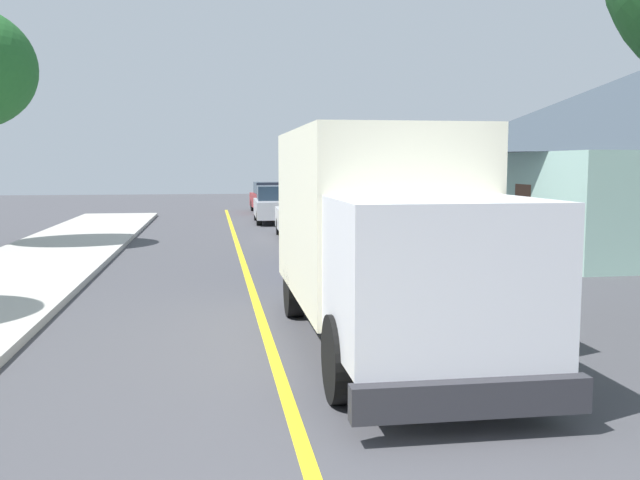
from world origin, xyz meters
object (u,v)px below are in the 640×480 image
Objects in this scene: parked_car_far at (275,205)px; parked_car_mid at (304,216)px; parked_car_furthest at (269,198)px; parked_van_across at (438,234)px; stop_sign at (469,206)px; box_truck at (380,225)px; parked_car_near at (335,238)px.

parked_car_mid is at bearing -86.48° from parked_car_far.
parked_car_furthest is 1.01× the size of parked_van_across.
parked_van_across is at bearing -77.01° from parked_car_far.
stop_sign is (1.76, -11.80, 1.06)m from parked_car_mid.
stop_sign is at bearing -81.53° from parked_car_mid.
box_truck is 14.97m from parked_car_mid.
parked_car_far is 1.00× the size of parked_van_across.
parked_car_furthest is at bearing 97.97° from parked_van_across.
parked_car_mid is 1.00× the size of parked_car_far.
stop_sign reaches higher than parked_car_furthest.
box_truck is at bearing -93.10° from parked_car_mid.
parked_car_mid is at bearing 86.90° from box_truck.
parked_van_across is at bearing 10.88° from parked_car_near.
parked_van_across is at bearing 66.12° from box_truck.
parked_car_far is 18.83m from stop_sign.
parked_car_furthest is at bearing 94.23° from stop_sign.
box_truck is 1.61× the size of parked_car_near.
box_truck is at bearing -95.01° from parked_car_near.
parked_car_mid is 1.00× the size of parked_car_furthest.
parked_car_near is at bearing 113.64° from stop_sign.
parked_car_near is at bearing -88.92° from parked_car_far.
parked_car_furthest is (0.69, 28.54, -0.97)m from box_truck.
parked_car_far is at bearing 88.98° from box_truck.
parked_car_far is 1.68× the size of stop_sign.
box_truck is at bearing -91.02° from parked_car_far.
parked_car_furthest is 1.68× the size of stop_sign.
parked_car_far is 14.11m from parked_van_across.
stop_sign is (1.88, -25.43, 1.06)m from parked_car_furthest.
parked_car_mid is at bearing 88.83° from parked_car_near.
parked_car_mid is 1.68× the size of stop_sign.
parked_van_across is at bearing 78.61° from stop_sign.
parked_car_far is (-0.27, 14.31, 0.00)m from parked_car_near.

